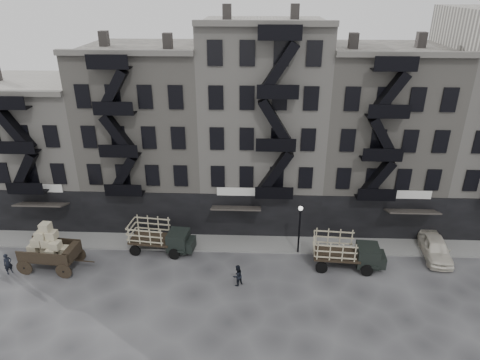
{
  "coord_description": "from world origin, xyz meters",
  "views": [
    {
      "loc": [
        -0.48,
        -26.19,
        19.69
      ],
      "look_at": [
        -1.69,
        4.0,
        5.75
      ],
      "focal_mm": 32.0,
      "sensor_mm": 36.0,
      "label": 1
    }
  ],
  "objects_px": {
    "wagon": "(47,244)",
    "pedestrian_west": "(8,264)",
    "stake_truck_west": "(160,235)",
    "car_east": "(435,248)",
    "pedestrian_mid": "(237,275)",
    "stake_truck_east": "(347,250)"
  },
  "relations": [
    {
      "from": "wagon",
      "to": "stake_truck_east",
      "type": "relative_size",
      "value": 0.83
    },
    {
      "from": "car_east",
      "to": "pedestrian_west",
      "type": "xyz_separation_m",
      "value": [
        -32.42,
        -3.42,
        0.03
      ]
    },
    {
      "from": "wagon",
      "to": "pedestrian_west",
      "type": "height_order",
      "value": "wagon"
    },
    {
      "from": "stake_truck_west",
      "to": "pedestrian_west",
      "type": "relative_size",
      "value": 3.22
    },
    {
      "from": "pedestrian_west",
      "to": "stake_truck_west",
      "type": "bearing_deg",
      "value": -33.88
    },
    {
      "from": "stake_truck_east",
      "to": "pedestrian_west",
      "type": "height_order",
      "value": "stake_truck_east"
    },
    {
      "from": "wagon",
      "to": "pedestrian_mid",
      "type": "height_order",
      "value": "wagon"
    },
    {
      "from": "pedestrian_mid",
      "to": "stake_truck_east",
      "type": "bearing_deg",
      "value": 153.9
    },
    {
      "from": "car_east",
      "to": "pedestrian_west",
      "type": "relative_size",
      "value": 2.82
    },
    {
      "from": "stake_truck_west",
      "to": "pedestrian_west",
      "type": "distance_m",
      "value": 11.2
    },
    {
      "from": "stake_truck_west",
      "to": "car_east",
      "type": "xyz_separation_m",
      "value": [
        21.77,
        0.02,
        -0.68
      ]
    },
    {
      "from": "wagon",
      "to": "pedestrian_west",
      "type": "distance_m",
      "value": 3.16
    },
    {
      "from": "stake_truck_east",
      "to": "pedestrian_mid",
      "type": "distance_m",
      "value": 8.52
    },
    {
      "from": "stake_truck_west",
      "to": "stake_truck_east",
      "type": "bearing_deg",
      "value": 0.63
    },
    {
      "from": "stake_truck_west",
      "to": "car_east",
      "type": "distance_m",
      "value": 21.78
    },
    {
      "from": "stake_truck_east",
      "to": "car_east",
      "type": "relative_size",
      "value": 1.16
    },
    {
      "from": "pedestrian_west",
      "to": "pedestrian_mid",
      "type": "xyz_separation_m",
      "value": [
        17.03,
        -0.69,
        -0.01
      ]
    },
    {
      "from": "wagon",
      "to": "pedestrian_west",
      "type": "relative_size",
      "value": 2.73
    },
    {
      "from": "pedestrian_mid",
      "to": "pedestrian_west",
      "type": "bearing_deg",
      "value": -45.78
    },
    {
      "from": "wagon",
      "to": "stake_truck_east",
      "type": "distance_m",
      "value": 22.39
    },
    {
      "from": "wagon",
      "to": "pedestrian_mid",
      "type": "xyz_separation_m",
      "value": [
        14.25,
        -1.5,
        -1.26
      ]
    },
    {
      "from": "stake_truck_east",
      "to": "wagon",
      "type": "bearing_deg",
      "value": -173.09
    }
  ]
}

